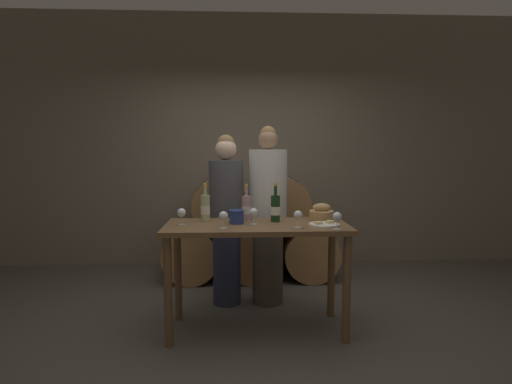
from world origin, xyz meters
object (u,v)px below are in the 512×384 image
at_px(person_right, 268,215).
at_px(wine_bottle_red, 275,208).
at_px(wine_glass_right, 298,216).
at_px(cheese_plate, 324,224).
at_px(wine_bottle_rose, 246,208).
at_px(wine_glass_far_right, 337,217).
at_px(blue_crock, 236,216).
at_px(tasting_table, 257,241).
at_px(wine_glass_far_left, 181,213).
at_px(wine_glass_center, 254,213).
at_px(wine_bottle_white, 205,208).
at_px(bread_basket, 321,213).
at_px(wine_glass_left, 223,216).
at_px(person_left, 226,218).

relative_size(person_right, wine_bottle_red, 5.32).
distance_m(wine_bottle_red, wine_glass_right, 0.30).
height_order(person_right, cheese_plate, person_right).
distance_m(wine_bottle_rose, wine_glass_far_right, 0.81).
xyz_separation_m(wine_bottle_rose, blue_crock, (-0.09, -0.16, -0.05)).
xyz_separation_m(tasting_table, wine_glass_far_left, (-0.61, 0.01, 0.24)).
relative_size(cheese_plate, wine_glass_center, 1.82).
bearing_deg(blue_crock, wine_bottle_white, 152.51).
xyz_separation_m(wine_glass_center, wine_glass_far_right, (0.63, -0.23, 0.00)).
distance_m(person_right, bread_basket, 0.60).
relative_size(cheese_plate, wine_glass_left, 1.82).
bearing_deg(wine_glass_far_left, bread_basket, 9.21).
distance_m(bread_basket, cheese_plate, 0.28).
xyz_separation_m(person_right, wine_glass_far_left, (-0.75, -0.60, 0.12)).
bearing_deg(wine_bottle_white, wine_glass_far_right, -22.09).
relative_size(blue_crock, wine_glass_right, 0.96).
bearing_deg(person_right, person_left, 179.98).
xyz_separation_m(tasting_table, wine_glass_center, (-0.03, -0.01, 0.24)).
bearing_deg(cheese_plate, person_left, 139.50).
xyz_separation_m(person_right, wine_glass_far_right, (0.46, -0.84, 0.12)).
xyz_separation_m(wine_bottle_white, wine_glass_center, (0.40, -0.19, -0.02)).
bearing_deg(wine_glass_far_left, wine_bottle_rose, 20.18).
bearing_deg(wine_glass_far_left, cheese_plate, -4.33).
xyz_separation_m(cheese_plate, wine_glass_left, (-0.80, -0.09, 0.09)).
xyz_separation_m(wine_bottle_white, wine_glass_far_left, (-0.18, -0.17, -0.02)).
xyz_separation_m(wine_bottle_white, cheese_plate, (0.97, -0.26, -0.10)).
xyz_separation_m(person_left, wine_bottle_red, (0.43, -0.50, 0.17)).
relative_size(wine_bottle_red, bread_basket, 1.54).
xyz_separation_m(blue_crock, wine_glass_far_left, (-0.44, -0.03, 0.03)).
xyz_separation_m(wine_bottle_white, blue_crock, (0.27, -0.14, -0.05)).
bearing_deg(wine_glass_center, tasting_table, 20.36).
height_order(bread_basket, wine_glass_far_right, bread_basket).
relative_size(wine_glass_far_left, wine_glass_center, 1.00).
xyz_separation_m(tasting_table, person_left, (-0.26, 0.60, 0.09)).
height_order(wine_bottle_rose, wine_glass_right, wine_bottle_rose).
height_order(wine_bottle_red, wine_glass_center, wine_bottle_red).
xyz_separation_m(bread_basket, cheese_plate, (-0.04, -0.28, -0.05)).
height_order(person_right, wine_glass_right, person_right).
bearing_deg(wine_bottle_white, wine_bottle_rose, 3.82).
distance_m(blue_crock, bread_basket, 0.76).
bearing_deg(person_right, blue_crock, -118.19).
distance_m(wine_bottle_red, bread_basket, 0.43).
height_order(person_left, wine_glass_far_right, person_left).
bearing_deg(bread_basket, wine_bottle_red, -167.28).
bearing_deg(cheese_plate, blue_crock, 170.33).
bearing_deg(blue_crock, wine_glass_left, -115.81).
bearing_deg(wine_bottle_red, wine_bottle_white, 173.06).
xyz_separation_m(bread_basket, wine_glass_far_right, (0.03, -0.44, 0.04)).
relative_size(person_right, wine_glass_left, 12.87).
bearing_deg(wine_bottle_rose, wine_glass_center, -75.76).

